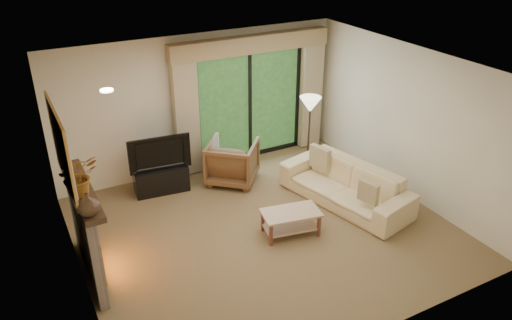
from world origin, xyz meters
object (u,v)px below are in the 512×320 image
armchair (232,162)px  media_console (161,179)px  coffee_table (291,223)px  sofa (345,185)px

armchair → media_console: bearing=28.4°
media_console → coffee_table: bearing=-52.7°
coffee_table → media_console: bearing=131.6°
armchair → coffee_table: (0.06, -1.95, -0.20)m
media_console → armchair: 1.32m
media_console → sofa: size_ratio=0.41×
sofa → media_console: bearing=-138.4°
sofa → coffee_table: sofa is taller
media_console → sofa: 3.24m
coffee_table → sofa: bearing=26.1°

